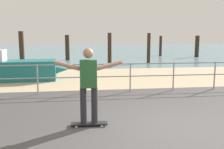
% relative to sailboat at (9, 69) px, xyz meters
% --- Properties ---
extents(beach_strip, '(24.00, 6.00, 0.04)m').
position_rel_sailboat_xyz_m(beach_strip, '(4.78, 0.43, -0.52)').
color(beach_strip, tan).
rests_on(beach_strip, ground).
extents(sea_surface, '(72.00, 50.00, 0.04)m').
position_rel_sailboat_xyz_m(sea_surface, '(4.78, 28.43, -0.52)').
color(sea_surface, slate).
rests_on(sea_surface, ground).
extents(railing_fence, '(12.90, 0.05, 1.05)m').
position_rel_sailboat_xyz_m(railing_fence, '(3.32, -2.97, 0.17)').
color(railing_fence, gray).
rests_on(railing_fence, ground).
extents(sailboat, '(5.00, 1.65, 5.52)m').
position_rel_sailboat_xyz_m(sailboat, '(0.00, 0.00, 0.00)').
color(sailboat, '#19666B').
rests_on(sailboat, ground).
extents(skateboard, '(0.81, 0.24, 0.08)m').
position_rel_sailboat_xyz_m(skateboard, '(3.32, -6.22, -0.46)').
color(skateboard, black).
rests_on(skateboard, ground).
extents(skateboarder, '(1.45, 0.22, 1.65)m').
position_rel_sailboat_xyz_m(skateboarder, '(3.32, -6.22, 0.49)').
color(skateboarder, '#26262B').
rests_on(skateboarder, skateboard).
extents(groyne_post_0, '(0.34, 0.34, 2.36)m').
position_rel_sailboat_xyz_m(groyne_post_0, '(-0.93, 6.80, 0.65)').
color(groyne_post_0, '#332319').
rests_on(groyne_post_0, ground).
extents(groyne_post_1, '(0.35, 0.35, 2.12)m').
position_rel_sailboat_xyz_m(groyne_post_1, '(2.15, 9.52, 0.53)').
color(groyne_post_1, '#332319').
rests_on(groyne_post_1, ground).
extents(groyne_post_2, '(0.27, 0.27, 2.24)m').
position_rel_sailboat_xyz_m(groyne_post_2, '(5.23, 5.54, 0.60)').
color(groyne_post_2, '#332319').
rests_on(groyne_post_2, ground).
extents(groyne_post_3, '(0.25, 0.25, 2.25)m').
position_rel_sailboat_xyz_m(groyne_post_3, '(8.31, 6.53, 0.60)').
color(groyne_post_3, '#332319').
rests_on(groyne_post_3, ground).
extents(groyne_post_4, '(0.27, 0.27, 2.07)m').
position_rel_sailboat_xyz_m(groyne_post_4, '(11.39, 12.91, 0.51)').
color(groyne_post_4, '#332319').
rests_on(groyne_post_4, ground).
extents(groyne_post_5, '(0.39, 0.39, 2.08)m').
position_rel_sailboat_xyz_m(groyne_post_5, '(14.47, 11.17, 0.52)').
color(groyne_post_5, '#332319').
rests_on(groyne_post_5, ground).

